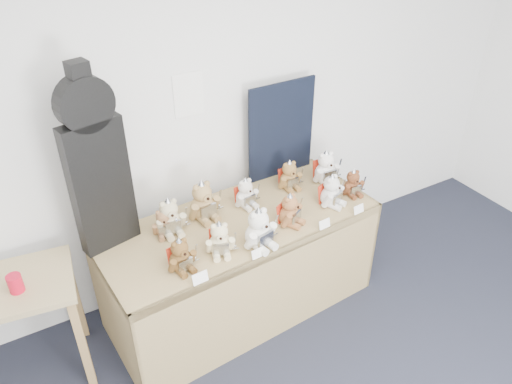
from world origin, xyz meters
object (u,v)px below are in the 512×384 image
display_table (246,247)px  red_cup (15,283)px  teddy_front_left (220,240)px  teddy_back_right (289,176)px  teddy_front_right (290,211)px  teddy_back_centre_left (203,202)px  teddy_front_far_left (181,256)px  teddy_back_left (170,218)px  teddy_front_far_right (332,192)px  guitar_case (97,164)px  teddy_back_far_left (164,224)px  teddy_back_centre_right (246,194)px  teddy_back_end (326,168)px  teddy_front_centre (259,230)px  teddy_front_end (353,184)px

display_table → red_cup: red_cup is taller
teddy_front_left → teddy_back_right: teddy_front_left is taller
teddy_front_right → teddy_back_centre_left: teddy_back_centre_left is taller
teddy_back_centre_left → teddy_front_far_left: bearing=-136.8°
teddy_back_left → teddy_front_far_right: bearing=-11.9°
red_cup → teddy_back_centre_left: (1.21, 0.10, 0.08)m
guitar_case → teddy_back_centre_left: size_ratio=3.80×
teddy_back_left → teddy_back_far_left: 0.05m
guitar_case → teddy_front_right: (1.09, -0.39, -0.48)m
guitar_case → teddy_back_centre_left: (0.62, -0.05, -0.45)m
teddy_back_left → teddy_back_centre_right: bearing=4.2°
teddy_back_centre_right → teddy_back_far_left: teddy_back_centre_right is taller
teddy_front_left → teddy_back_right: size_ratio=1.02×
red_cup → teddy_front_left: 1.18m
teddy_front_far_right → teddy_back_left: bearing=145.0°
teddy_back_end → display_table: bearing=-164.1°
guitar_case → teddy_front_right: size_ratio=4.67×
teddy_back_centre_right → teddy_front_far_right: bearing=-36.7°
teddy_front_far_right → teddy_back_far_left: teddy_front_far_right is taller
teddy_front_centre → teddy_back_right: bearing=30.2°
teddy_front_far_left → teddy_front_left: (0.26, 0.02, 0.00)m
guitar_case → teddy_back_left: size_ratio=4.22×
teddy_back_right → teddy_front_end: bearing=-39.3°
teddy_back_left → teddy_front_right: bearing=-21.4°
teddy_back_centre_left → teddy_back_right: bearing=-5.5°
teddy_front_far_left → teddy_back_far_left: teddy_front_far_left is taller
teddy_front_right → teddy_back_end: teddy_back_end is taller
teddy_front_centre → teddy_back_right: size_ratio=1.23×
red_cup → teddy_back_left: 0.96m
teddy_front_right → teddy_back_end: (0.53, 0.32, 0.01)m
display_table → teddy_front_right: (0.27, -0.11, 0.27)m
teddy_front_far_right → teddy_back_left: teddy_back_left is taller
teddy_back_centre_right → teddy_front_end: bearing=-27.3°
red_cup → teddy_back_right: (1.92, 0.13, 0.06)m
teddy_front_end → teddy_front_left: bearing=-169.4°
teddy_front_far_left → teddy_back_centre_right: teddy_front_far_left is taller
teddy_front_far_right → teddy_back_far_left: (-1.14, 0.26, -0.02)m
teddy_front_right → teddy_back_left: size_ratio=0.90×
guitar_case → teddy_back_left: (0.37, -0.09, -0.46)m
display_table → teddy_back_end: teddy_back_end is taller
teddy_front_centre → teddy_back_centre_left: size_ratio=0.98×
red_cup → teddy_front_far_right: (2.05, -0.21, 0.06)m
teddy_front_end → teddy_back_end: (-0.06, 0.25, 0.02)m
teddy_back_centre_right → teddy_back_right: (0.39, 0.04, 0.00)m
guitar_case → teddy_back_far_left: size_ratio=5.45×
teddy_front_centre → teddy_front_right: teddy_front_centre is taller
teddy_back_left → teddy_back_right: teddy_back_left is taller
teddy_back_centre_left → teddy_back_end: (0.99, -0.03, -0.01)m
teddy_front_centre → teddy_back_right: (0.53, 0.47, -0.02)m
teddy_front_centre → teddy_front_right: size_ratio=1.20×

